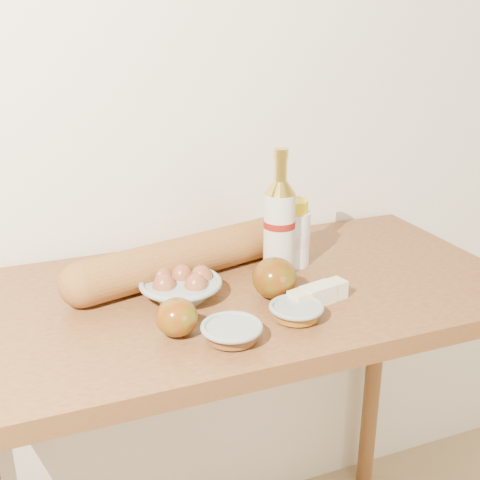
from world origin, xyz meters
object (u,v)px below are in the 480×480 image
(bourbon_bottle, at_px, (279,225))
(baguette, at_px, (183,258))
(cream_bottle, at_px, (293,235))
(egg_bowl, at_px, (181,286))
(table, at_px, (235,340))

(bourbon_bottle, bearing_deg, baguette, -179.77)
(bourbon_bottle, xyz_separation_m, baguette, (-0.20, 0.05, -0.07))
(baguette, bearing_deg, cream_bottle, -18.05)
(cream_bottle, bearing_deg, bourbon_bottle, -160.37)
(egg_bowl, height_order, baguette, baguette)
(bourbon_bottle, bearing_deg, cream_bottle, 50.18)
(bourbon_bottle, bearing_deg, egg_bowl, -156.17)
(bourbon_bottle, relative_size, egg_bowl, 1.29)
(bourbon_bottle, xyz_separation_m, cream_bottle, (0.05, 0.04, -0.04))
(bourbon_bottle, xyz_separation_m, egg_bowl, (-0.23, -0.04, -0.09))
(egg_bowl, bearing_deg, bourbon_bottle, 8.95)
(table, height_order, bourbon_bottle, bourbon_bottle)
(bourbon_bottle, height_order, cream_bottle, bourbon_bottle)
(cream_bottle, height_order, baguette, cream_bottle)
(egg_bowl, relative_size, baguette, 0.39)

